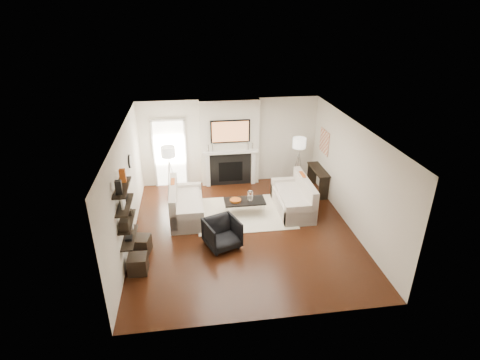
{
  "coord_description": "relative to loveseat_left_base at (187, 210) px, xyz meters",
  "views": [
    {
      "loc": [
        -1.2,
        -8.0,
        5.24
      ],
      "look_at": [
        0.0,
        0.6,
        1.15
      ],
      "focal_mm": 28.0,
      "sensor_mm": 36.0,
      "label": 1
    }
  ],
  "objects": [
    {
      "name": "room_envelope",
      "position": [
        1.4,
        -0.92,
        1.14
      ],
      "size": [
        6.0,
        6.0,
        6.0
      ],
      "color": "#34170B",
      "rests_on": "ground"
    },
    {
      "name": "coffee_leg_ne",
      "position": [
        2.06,
        -0.31,
        -0.02
      ],
      "size": [
        0.02,
        0.02,
        0.38
      ],
      "primitive_type": "cylinder",
      "color": "silver",
      "rests_on": "floor"
    },
    {
      "name": "ottoman_far",
      "position": [
        -1.07,
        -2.21,
        -0.01
      ],
      "size": [
        0.41,
        0.41,
        0.4
      ],
      "primitive_type": "cube",
      "rotation": [
        0.0,
        0.0,
        -0.03
      ],
      "color": "black",
      "rests_on": "floor"
    },
    {
      "name": "candlestick_l_tall",
      "position": [
        0.85,
        1.78,
        1.09
      ],
      "size": [
        0.04,
        0.04,
        0.3
      ],
      "primitive_type": "cylinder",
      "color": "silver",
      "rests_on": "mantel_shelf"
    },
    {
      "name": "lamp_left_shade",
      "position": [
        -0.45,
        1.2,
        1.24
      ],
      "size": [
        0.4,
        0.4,
        0.3
      ],
      "primitive_type": "cylinder",
      "color": "white",
      "rests_on": "lamp_left_post"
    },
    {
      "name": "lamp_left_leg_c",
      "position": [
        -0.5,
        1.1,
        0.39
      ],
      "size": [
        0.14,
        0.22,
        1.23
      ],
      "primitive_type": "cylinder",
      "rotation": [
        0.18,
        0.0,
        2.62
      ],
      "color": "silver",
      "rests_on": "floor"
    },
    {
      "name": "fireplace_surround",
      "position": [
        1.4,
        1.82,
        0.31
      ],
      "size": [
        1.3,
        0.02,
        1.04
      ],
      "primitive_type": "cube",
      "color": "black",
      "rests_on": "floor"
    },
    {
      "name": "pillow_right_orange",
      "position": [
        3.25,
        0.26,
        0.52
      ],
      "size": [
        0.1,
        0.42,
        0.42
      ],
      "primitive_type": "cube",
      "color": "#B94F16",
      "rests_on": "loveseat_right_cushion"
    },
    {
      "name": "coffee_table",
      "position": [
        1.56,
        -0.09,
        0.19
      ],
      "size": [
        1.1,
        0.55,
        0.04
      ],
      "primitive_type": "cube",
      "color": "black",
      "rests_on": "floor"
    },
    {
      "name": "shelf_top",
      "position": [
        -1.22,
        -1.92,
        1.69
      ],
      "size": [
        0.25,
        1.0,
        0.04
      ],
      "primitive_type": "cube",
      "color": "black",
      "rests_on": "wall_left"
    },
    {
      "name": "candlestick_l_short",
      "position": [
        0.72,
        1.78,
        1.06
      ],
      "size": [
        0.04,
        0.04,
        0.24
      ],
      "primitive_type": "cylinder",
      "color": "silver",
      "rests_on": "mantel_shelf"
    },
    {
      "name": "coffee_leg_nw",
      "position": [
        1.06,
        -0.31,
        -0.02
      ],
      "size": [
        0.02,
        0.02,
        0.38
      ],
      "primitive_type": "cylinder",
      "color": "silver",
      "rests_on": "floor"
    },
    {
      "name": "decor_box_tall",
      "position": [
        -1.22,
        -1.6,
        0.6
      ],
      "size": [
        0.1,
        0.1,
        0.18
      ],
      "primitive_type": "cube",
      "color": "white",
      "rests_on": "shelf_bottom"
    },
    {
      "name": "lamp_right_leg_b",
      "position": [
        3.4,
        1.5,
        0.39
      ],
      "size": [
        0.14,
        0.22,
        1.23
      ],
      "primitive_type": "cylinder",
      "rotation": [
        0.18,
        0.0,
        0.52
      ],
      "color": "silver",
      "rests_on": "floor"
    },
    {
      "name": "firebox",
      "position": [
        1.4,
        1.82,
        0.24
      ],
      "size": [
        0.75,
        0.02,
        0.65
      ],
      "primitive_type": "cube",
      "color": "black",
      "rests_on": "floor"
    },
    {
      "name": "lamp_left_leg_b",
      "position": [
        -0.5,
        1.29,
        0.39
      ],
      "size": [
        0.14,
        0.22,
        1.23
      ],
      "primitive_type": "cylinder",
      "rotation": [
        0.18,
        0.0,
        0.52
      ],
      "color": "silver",
      "rests_on": "floor"
    },
    {
      "name": "console_leg_s",
      "position": [
        3.97,
        1.52,
        0.14
      ],
      "size": [
        0.3,
        0.04,
        0.71
      ],
      "primitive_type": "cube",
      "color": "black",
      "rests_on": "floor"
    },
    {
      "name": "rug",
      "position": [
        1.56,
        -0.04,
        -0.2
      ],
      "size": [
        2.6,
        2.0,
        0.01
      ],
      "primitive_type": "cube",
      "color": "beige",
      "rests_on": "floor"
    },
    {
      "name": "hurricane_glass",
      "position": [
        1.71,
        -0.09,
        0.35
      ],
      "size": [
        0.15,
        0.15,
        0.26
      ],
      "primitive_type": "cylinder",
      "color": "white",
      "rests_on": "coffee_table"
    },
    {
      "name": "loveseat_right_cushion",
      "position": [
        2.87,
        -0.04,
        0.26
      ],
      "size": [
        0.63,
        1.44,
        0.1
      ],
      "primitive_type": "cube",
      "color": "beige",
      "rests_on": "loveseat_right_base"
    },
    {
      "name": "lamp_right_post",
      "position": [
        3.45,
        1.41,
        0.39
      ],
      "size": [
        0.02,
        0.02,
        1.2
      ],
      "primitive_type": "cylinder",
      "color": "silver",
      "rests_on": "floor"
    },
    {
      "name": "decor_magfile_a",
      "position": [
        -1.22,
        -2.23,
        1.85
      ],
      "size": [
        0.12,
        0.1,
        0.28
      ],
      "primitive_type": "cube",
      "color": "black",
      "rests_on": "shelf_top"
    },
    {
      "name": "loveseat_right_arm_s",
      "position": [
        2.92,
        0.77,
        0.09
      ],
      "size": [
        0.85,
        0.18,
        0.6
      ],
      "primitive_type": "cube",
      "color": "beige",
      "rests_on": "floor"
    },
    {
      "name": "clock_face",
      "position": [
        -1.3,
        -0.02,
        1.49
      ],
      "size": [
        0.01,
        0.29,
        0.29
      ],
      "primitive_type": "cylinder",
      "rotation": [
        0.0,
        1.57,
        0.0
      ],
      "color": "white",
      "rests_on": "clock_rim"
    },
    {
      "name": "copper_bowl",
      "position": [
        1.31,
        -0.09,
        0.24
      ],
      "size": [
        0.31,
        0.31,
        0.05
      ],
      "primitive_type": "cylinder",
      "color": "#C86921",
      "rests_on": "coffee_table"
    },
    {
      "name": "loveseat_right_arm_n",
      "position": [
        2.92,
        -0.85,
        0.09
      ],
      "size": [
        0.85,
        0.18,
        0.6
      ],
      "primitive_type": "cube",
      "color": "beige",
      "rests_on": "floor"
    },
    {
      "name": "console_top",
      "position": [
        3.97,
        0.97,
        0.52
      ],
      "size": [
        0.35,
        1.2,
        0.04
      ],
      "primitive_type": "cube",
      "color": "black",
      "rests_on": "floor"
    },
    {
      "name": "ottoman_near",
      "position": [
        -1.07,
        -1.48,
        -0.01
      ],
      "size": [
        0.47,
        0.47,
        0.4
      ],
      "primitive_type": "cube",
      "rotation": [
        0.0,
        0.0,
        -0.19
      ],
      "color": "black",
      "rests_on": "floor"
    },
    {
      "name": "hallway_panel",
      "position": [
        -0.45,
        2.06,
        0.84
      ],
      "size": [
        0.9,
        0.02,
        2.1
      ],
      "primitive_type": "cube",
      "color": "white",
      "rests_on": "floor"
    },
    {
      "name": "decor_magfile_b",
      "position": [
        -1.22,
        -1.68,
        1.85
      ],
      "size": [
        0.12,
        0.1,
        0.28
      ],
      "primitive_type": "cube",
      "color": "#B94F16",
      "rests_on": "shelf_top"
    },
    {
      "name": "loveseat_left_arm_s",
      "position": [
        0.0,
        0.81,
        0.09
      ],
      "size": [
        0.85,
        0.18,
        0.6
      ],
      "primitive_type": "cube",
      "color": "beige",
      "rests_on": "floor"
    },
    {
      "name": "shelf_lower",
      "position": [
        -1.22,
        -1.92,
        0.89
      ],
      "size": [
        0.25,
        1.0,
        0.04
      ],
      "primitive_type": "cube",
      "color": "black",
      "rests_on": "wall_left"
    },
    {
      "name": "lamp_left_post",
      "position": [
        -0.45,
        1.2,
        0.39
      ],
      "size": [
        0.02,
        0.02,
        1.2
      ],
      "primitive_type": "cylinder",
      "color": "silver",
      "rests_on": "floor"
    },
    {
      "name": "lamp_right_leg_c",
      "position": [
        3.4,
        1.31,
        0.39
      ],
      "size": [
        0.14,
        0.22,
        1.23
      ],
      "primitive_type": "cylinder",
      "rotation": [
        0.18,
        0.0,
        2.62
      ],
      "color": "silver",
      "rests_on": "floor"
    },
    {
      "name": "lamp_left_leg_a",
      "position": [
        -0.34,
        1.2,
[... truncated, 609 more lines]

